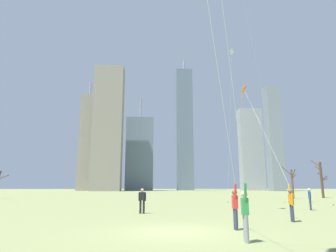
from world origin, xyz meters
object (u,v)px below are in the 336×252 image
(kite_flyer_foreground_right_pink, at_px, (234,120))
(bystander_watching_nearby, at_px, (142,199))
(bystander_far_off_by_trees, at_px, (310,198))
(distant_kite_drifting_right_white, at_px, (231,65))
(kite_flyer_midfield_right_yellow, at_px, (224,131))
(bare_tree_right_of_center, at_px, (292,182))
(kite_flyer_midfield_center_orange, at_px, (283,182))
(bare_tree_rightmost, at_px, (321,178))

(kite_flyer_foreground_right_pink, bearing_deg, bystander_watching_nearby, 105.41)
(bystander_far_off_by_trees, xyz_separation_m, distant_kite_drifting_right_white, (-1.59, 13.76, 16.75))
(kite_flyer_midfield_right_yellow, xyz_separation_m, bare_tree_right_of_center, (18.34, 33.45, -1.27))
(kite_flyer_midfield_center_orange, height_order, bare_tree_rightmost, kite_flyer_midfield_center_orange)
(kite_flyer_midfield_right_yellow, height_order, kite_flyer_midfield_center_orange, kite_flyer_midfield_right_yellow)
(bare_tree_right_of_center, bearing_deg, bystander_far_off_by_trees, -112.84)
(bare_tree_right_of_center, distance_m, bare_tree_rightmost, 5.83)
(kite_flyer_midfield_right_yellow, bearing_deg, bare_tree_rightmost, 55.87)
(kite_flyer_foreground_right_pink, xyz_separation_m, bystander_far_off_by_trees, (9.45, 13.57, -2.84))
(kite_flyer_midfield_center_orange, relative_size, bare_tree_right_of_center, 2.08)
(kite_flyer_foreground_right_pink, bearing_deg, bystander_far_off_by_trees, 55.16)
(kite_flyer_midfield_right_yellow, height_order, bare_tree_right_of_center, kite_flyer_midfield_right_yellow)
(kite_flyer_midfield_center_orange, distance_m, distant_kite_drifting_right_white, 25.65)
(bystander_far_off_by_trees, height_order, distant_kite_drifting_right_white, distant_kite_drifting_right_white)
(kite_flyer_midfield_center_orange, bearing_deg, kite_flyer_foreground_right_pink, -122.41)
(bare_tree_right_of_center, bearing_deg, bystander_watching_nearby, -132.86)
(kite_flyer_midfield_center_orange, xyz_separation_m, bystander_watching_nearby, (-7.79, 4.18, -1.06))
(bystander_far_off_by_trees, height_order, bare_tree_rightmost, bare_tree_rightmost)
(kite_flyer_midfield_center_orange, xyz_separation_m, distant_kite_drifting_right_white, (3.23, 20.04, 15.69))
(bystander_watching_nearby, bearing_deg, bare_tree_rightmost, 42.68)
(distant_kite_drifting_right_white, distance_m, bare_tree_right_of_center, 19.90)
(bystander_far_off_by_trees, distance_m, distant_kite_drifting_right_white, 21.73)
(bare_tree_rightmost, bearing_deg, kite_flyer_foreground_right_pink, -123.24)
(bystander_far_off_by_trees, xyz_separation_m, bystander_watching_nearby, (-12.61, -2.10, 0.00))
(bystander_far_off_by_trees, distance_m, bare_tree_rightmost, 27.01)
(kite_flyer_midfield_center_orange, xyz_separation_m, bare_tree_rightmost, (19.19, 29.06, 1.04))
(kite_flyer_foreground_right_pink, xyz_separation_m, kite_flyer_midfield_center_orange, (4.63, 7.29, -1.78))
(kite_flyer_foreground_right_pink, height_order, bare_tree_rightmost, kite_flyer_foreground_right_pink)
(kite_flyer_midfield_right_yellow, distance_m, kite_flyer_midfield_center_orange, 7.89)
(bystander_watching_nearby, xyz_separation_m, bare_tree_rightmost, (26.97, 24.87, 2.11))
(distant_kite_drifting_right_white, bearing_deg, bare_tree_right_of_center, 34.82)
(bare_tree_right_of_center, bearing_deg, distant_kite_drifting_right_white, -145.18)
(bare_tree_rightmost, bearing_deg, kite_flyer_midfield_right_yellow, -124.13)
(distant_kite_drifting_right_white, bearing_deg, kite_flyer_midfield_right_yellow, -106.79)
(kite_flyer_midfield_right_yellow, distance_m, bare_tree_rightmost, 42.53)
(kite_flyer_midfield_right_yellow, height_order, bystander_far_off_by_trees, kite_flyer_midfield_right_yellow)
(bystander_far_off_by_trees, xyz_separation_m, bare_tree_right_of_center, (8.85, 21.02, 1.45))
(bare_tree_right_of_center, height_order, bare_tree_rightmost, bare_tree_rightmost)
(kite_flyer_midfield_right_yellow, relative_size, bare_tree_rightmost, 1.92)
(kite_flyer_midfield_center_orange, distance_m, bare_tree_rightmost, 34.84)
(kite_flyer_foreground_right_pink, height_order, distant_kite_drifting_right_white, distant_kite_drifting_right_white)
(kite_flyer_foreground_right_pink, bearing_deg, distant_kite_drifting_right_white, 73.96)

